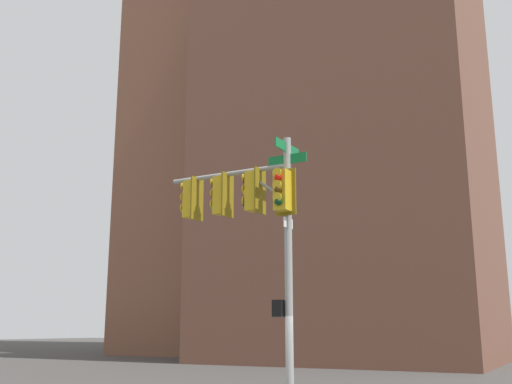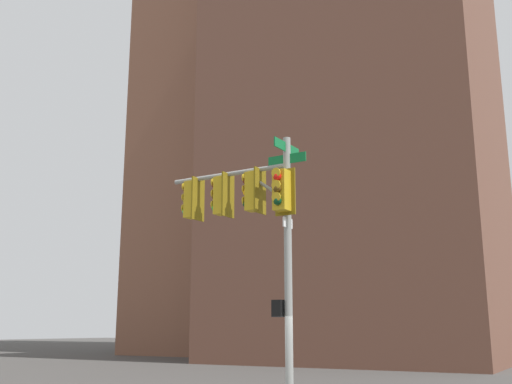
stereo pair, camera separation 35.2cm
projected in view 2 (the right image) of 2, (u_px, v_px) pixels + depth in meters
signal_pole_assembly at (249, 214)px, 15.31m from camera, size 4.03×1.26×6.88m
building_brick_nearside at (356, 114)px, 44.49m from camera, size 18.45×14.76×35.18m
building_brick_midblock at (274, 90)px, 58.57m from camera, size 22.11×16.75×49.45m
building_glass_tower at (309, 7)px, 75.03m from camera, size 23.41×27.26×82.07m
building_brick_farside at (268, 139)px, 78.13m from camera, size 22.89×19.80×51.97m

